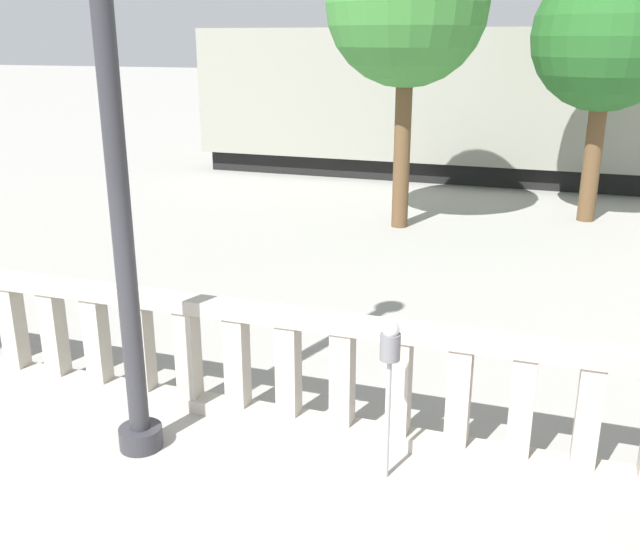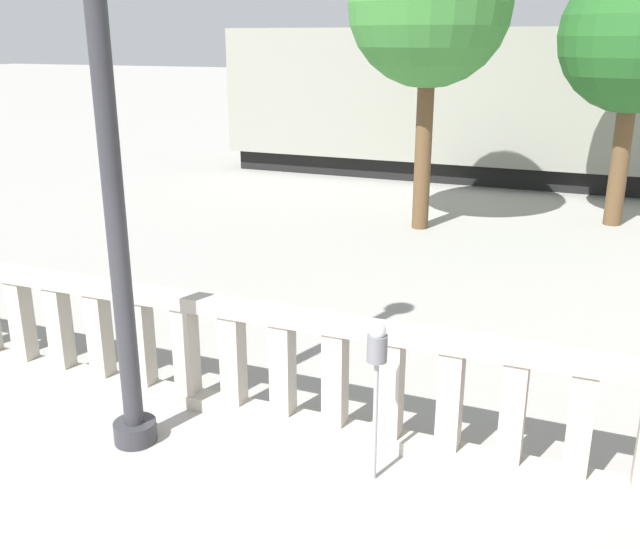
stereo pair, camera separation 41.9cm
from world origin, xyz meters
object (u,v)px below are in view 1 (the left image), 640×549
(parking_meter, at_px, (390,354))
(tree_left, at_px, (407,5))
(lamppost, at_px, (111,105))
(train_far, at_px, (579,78))
(tree_right, at_px, (607,38))
(train_near, at_px, (559,104))

(parking_meter, bearing_deg, tree_left, 102.19)
(lamppost, relative_size, train_far, 0.28)
(tree_right, bearing_deg, lamppost, -110.72)
(parking_meter, xyz_separation_m, tree_left, (-1.83, 8.45, 3.00))
(parking_meter, xyz_separation_m, train_far, (1.41, 28.06, 0.80))
(lamppost, height_order, tree_left, lamppost)
(lamppost, height_order, train_near, lamppost)
(train_far, height_order, tree_left, tree_left)
(lamppost, bearing_deg, train_near, 77.65)
(parking_meter, relative_size, train_near, 0.08)
(parking_meter, bearing_deg, train_near, 86.33)
(train_far, bearing_deg, lamppost, -97.37)
(lamppost, xyz_separation_m, train_far, (3.67, 28.34, -1.14))
(parking_meter, distance_m, train_far, 28.11)
(tree_right, bearing_deg, tree_left, -153.67)
(train_near, bearing_deg, tree_right, -78.60)
(lamppost, relative_size, parking_meter, 3.99)
(train_near, xyz_separation_m, train_far, (0.50, 13.89, -0.07))
(parking_meter, height_order, train_near, train_near)
(lamppost, bearing_deg, train_far, 82.63)
(tree_left, bearing_deg, train_far, 80.62)
(train_far, height_order, tree_right, tree_right)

